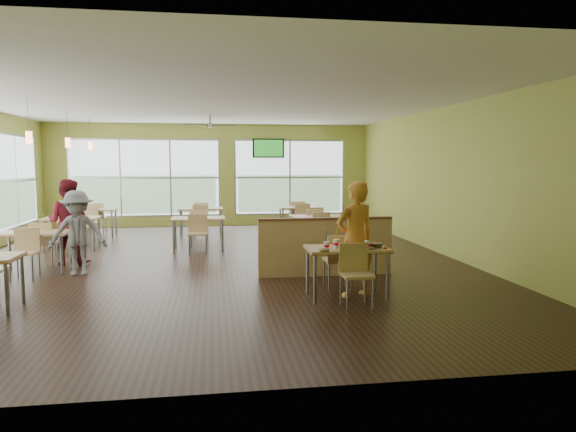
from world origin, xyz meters
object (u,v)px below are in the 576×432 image
(half_wall_divider, at_px, (325,246))
(food_basket, at_px, (374,245))
(man_plaid, at_px, (355,239))
(main_table, at_px, (347,255))

(half_wall_divider, bearing_deg, food_basket, -74.60)
(man_plaid, distance_m, food_basket, 0.30)
(main_table, distance_m, food_basket, 0.44)
(main_table, height_order, food_basket, main_table)
(half_wall_divider, distance_m, food_basket, 1.57)
(main_table, xyz_separation_m, man_plaid, (0.13, -0.00, 0.24))
(half_wall_divider, bearing_deg, man_plaid, -85.07)
(half_wall_divider, relative_size, man_plaid, 1.38)
(man_plaid, bearing_deg, food_basket, 154.19)
(man_plaid, xyz_separation_m, food_basket, (0.28, -0.04, -0.08))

